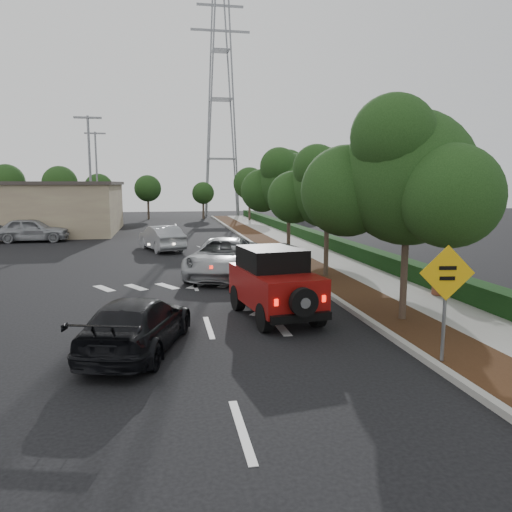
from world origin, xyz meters
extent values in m
plane|color=black|center=(0.00, 0.00, 0.00)|extent=(120.00, 120.00, 0.00)
cube|color=#9E9B93|center=(4.60, 12.00, 0.07)|extent=(0.20, 70.00, 0.15)
cube|color=black|center=(5.60, 12.00, 0.06)|extent=(1.80, 70.00, 0.12)
cube|color=gray|center=(7.50, 12.00, 0.06)|extent=(2.00, 70.00, 0.12)
cube|color=black|center=(8.90, 12.00, 0.40)|extent=(0.80, 70.00, 0.80)
cylinder|color=black|center=(1.10, 1.81, 0.40)|extent=(0.39, 0.84, 0.80)
cylinder|color=black|center=(2.65, 2.03, 0.40)|extent=(0.39, 0.84, 0.80)
cylinder|color=black|center=(1.47, -0.69, 0.40)|extent=(0.39, 0.84, 0.80)
cylinder|color=black|center=(3.02, -0.47, 0.40)|extent=(0.39, 0.84, 0.80)
cube|color=maroon|center=(2.06, 0.67, 0.95)|extent=(2.33, 3.94, 1.00)
cube|color=black|center=(2.01, 0.97, 1.78)|extent=(1.94, 2.26, 0.64)
cube|color=maroon|center=(1.85, 2.07, 0.87)|extent=(1.72, 1.26, 0.82)
cube|color=black|center=(2.34, -1.25, 0.50)|extent=(1.72, 0.43, 0.22)
cylinder|color=black|center=(2.36, -1.39, 0.95)|extent=(0.79, 0.33, 0.76)
cube|color=#FF190C|center=(1.65, -1.29, 0.95)|extent=(0.11, 0.05, 0.18)
cube|color=#FF190C|center=(3.01, -1.09, 0.95)|extent=(0.11, 0.05, 0.18)
imported|color=#94979B|center=(1.37, 7.78, 0.82)|extent=(4.33, 6.46, 1.65)
imported|color=black|center=(-1.86, -1.64, 0.66)|extent=(2.99, 4.85, 1.31)
imported|color=#9D9EA4|center=(-1.32, 16.90, 0.76)|extent=(2.93, 4.87, 1.51)
imported|color=#97999E|center=(-10.18, 23.09, 0.83)|extent=(4.90, 1.98, 1.67)
cylinder|color=slate|center=(4.80, -3.96, 1.32)|extent=(0.09, 0.09, 2.37)
cube|color=#EBAE0C|center=(4.80, -3.99, 2.11)|extent=(1.21, 0.19, 1.21)
cube|color=black|center=(4.79, -4.01, 2.22)|extent=(0.38, 0.06, 0.08)
cube|color=black|center=(4.79, -4.01, 2.00)|extent=(0.34, 0.06, 0.08)
cylinder|color=brown|center=(8.40, 2.15, 0.45)|extent=(0.68, 0.68, 0.63)
sphere|color=black|center=(8.40, 2.15, 1.05)|extent=(0.79, 0.79, 0.79)
imported|color=black|center=(8.40, 2.15, 1.14)|extent=(0.71, 0.63, 0.75)
camera|label=1|loc=(-1.18, -13.61, 4.01)|focal=35.00mm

